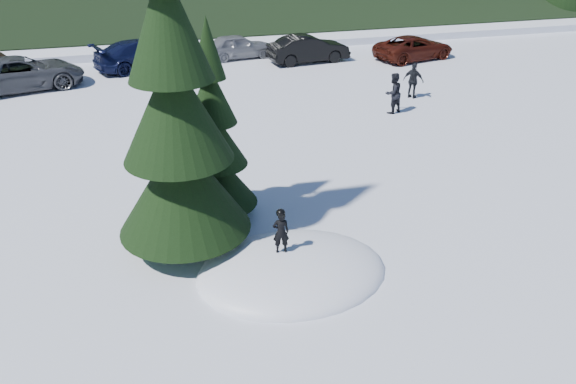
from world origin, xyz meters
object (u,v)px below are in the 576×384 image
object	(u,v)px
car_3	(144,54)
car_6	(414,48)
car_4	(238,46)
child_skier	(281,232)
spruce_tall	(176,122)
car_2	(21,73)
car_5	(308,49)
adult_0	(393,93)
adult_1	(413,81)
spruce_short	(214,145)

from	to	relation	value
car_3	car_6	size ratio (longest dim) A/B	1.12
car_4	child_skier	bearing A→B (deg)	163.81
spruce_tall	car_2	xyz separation A→B (m)	(-5.71, 15.75, -2.56)
spruce_tall	car_4	distance (m)	19.78
car_5	car_6	world-z (taller)	car_5
child_skier	adult_0	bearing A→B (deg)	-118.55
adult_1	car_4	bearing A→B (deg)	-9.85
child_skier	car_6	world-z (taller)	child_skier
adult_1	child_skier	bearing A→B (deg)	98.20
spruce_short	car_5	xyz separation A→B (m)	(7.60, 15.61, -1.37)
car_4	car_5	xyz separation A→B (m)	(3.52, -1.92, 0.06)
spruce_short	car_4	xyz separation A→B (m)	(4.07, 17.53, -1.44)
adult_0	car_4	world-z (taller)	adult_0
car_2	car_5	distance (m)	14.37
adult_0	spruce_short	bearing A→B (deg)	18.80
spruce_tall	car_5	bearing A→B (deg)	63.19
child_skier	adult_1	distance (m)	14.42
spruce_short	car_5	distance (m)	17.41
spruce_short	child_skier	size ratio (longest dim) A/B	5.11
car_2	car_4	bearing A→B (deg)	-88.43
spruce_short	car_4	distance (m)	18.06
adult_1	car_4	size ratio (longest dim) A/B	0.40
car_5	spruce_short	bearing A→B (deg)	147.93
car_2	car_6	distance (m)	20.18
car_2	car_3	world-z (taller)	car_2
car_5	car_6	size ratio (longest dim) A/B	0.96
car_2	car_5	bearing A→B (deg)	-99.83
car_3	spruce_short	bearing A→B (deg)	164.19
adult_1	car_4	xyz separation A→B (m)	(-6.02, 9.32, -0.12)
adult_0	car_6	bearing A→B (deg)	-141.93
child_skier	spruce_tall	bearing A→B (deg)	-29.27
child_skier	car_6	bearing A→B (deg)	-116.29
car_3	car_5	distance (m)	8.71
car_6	car_2	bearing A→B (deg)	77.18
child_skier	car_2	distance (m)	18.97
child_skier	car_3	bearing A→B (deg)	-75.10
car_2	spruce_short	bearing A→B (deg)	-169.79
child_skier	car_4	distance (m)	20.74
adult_0	car_3	size ratio (longest dim) A/B	0.32
spruce_tall	car_5	world-z (taller)	spruce_tall
adult_1	car_2	size ratio (longest dim) A/B	0.29
spruce_short	car_2	world-z (taller)	spruce_short
car_3	car_6	distance (m)	14.65
spruce_tall	car_5	size ratio (longest dim) A/B	1.95
spruce_short	adult_0	xyz separation A→B (m)	(8.35, 6.62, -1.27)
adult_0	adult_1	world-z (taller)	adult_0
spruce_short	car_2	bearing A→B (deg)	115.07
child_skier	adult_1	world-z (taller)	adult_1
adult_0	car_6	distance (m)	9.54
child_skier	car_4	bearing A→B (deg)	-89.60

